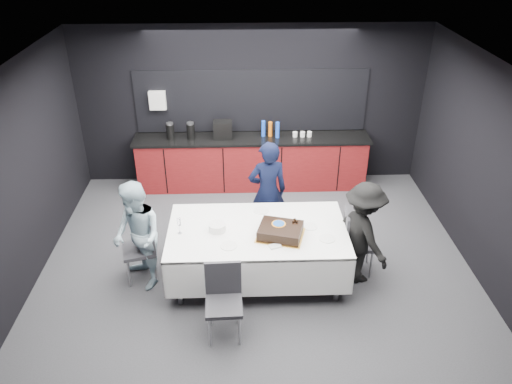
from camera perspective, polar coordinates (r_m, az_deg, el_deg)
ground at (r=7.27m, az=0.03°, el=-7.59°), size 6.00×6.00×0.00m
room_shell at (r=6.31m, az=0.03°, el=5.92°), size 6.04×5.04×2.82m
kitchenette at (r=8.88m, az=-0.57°, el=3.95°), size 4.10×0.64×2.05m
party_table at (r=6.57m, az=0.15°, el=-5.27°), size 2.32×1.32×0.78m
cake_assembly at (r=6.33m, az=2.81°, el=-4.48°), size 0.68×0.60×0.18m
plate_stack at (r=6.45m, az=-4.46°, el=-4.04°), size 0.22×0.22×0.10m
loose_plate_near at (r=6.19m, az=-3.14°, el=-6.15°), size 0.21×0.21×0.01m
loose_plate_right_a at (r=6.57m, az=6.19°, el=-3.92°), size 0.20×0.20×0.01m
loose_plate_right_b at (r=6.37m, az=8.12°, el=-5.29°), size 0.21×0.21×0.01m
loose_plate_far at (r=6.86m, az=0.60°, el=-2.12°), size 0.21×0.21×0.01m
fork_pile at (r=6.17m, az=2.19°, el=-6.20°), size 0.17×0.13×0.02m
champagne_flute at (r=6.40m, az=-8.82°, el=-3.48°), size 0.06×0.06×0.22m
chair_left at (r=6.81m, az=-12.65°, el=-5.78°), size 0.51×0.51×0.92m
chair_right at (r=6.89m, az=11.08°, el=-5.08°), size 0.47×0.47×0.92m
chair_near at (r=5.87m, az=-3.72°, el=-11.68°), size 0.43×0.43×0.92m
person_center at (r=7.29m, az=1.34°, el=0.02°), size 0.64×0.48×1.59m
person_left at (r=6.58m, az=-13.39°, el=-4.96°), size 0.87×0.92×1.50m
person_right at (r=6.65m, az=12.10°, el=-4.64°), size 0.87×1.07×1.45m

